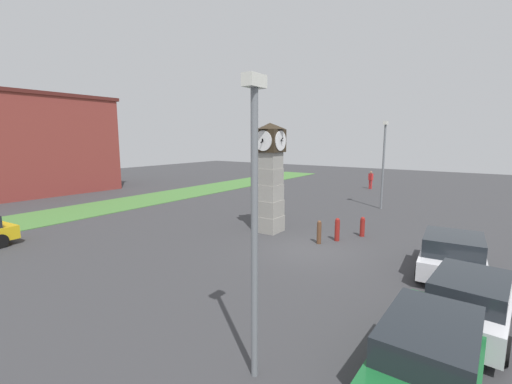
{
  "coord_description": "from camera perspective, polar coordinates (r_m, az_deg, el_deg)",
  "views": [
    {
      "loc": [
        -13.21,
        -6.41,
        4.88
      ],
      "look_at": [
        0.67,
        3.22,
        2.23
      ],
      "focal_mm": 24.0,
      "sensor_mm": 36.0,
      "label": 1
    }
  ],
  "objects": [
    {
      "name": "clock_tower",
      "position": [
        17.76,
        2.3,
        2.52
      ],
      "size": [
        1.69,
        1.57,
        5.67
      ],
      "color": "gray",
      "rests_on": "ground_plane"
    },
    {
      "name": "bollard_far_row",
      "position": [
        16.34,
        10.47,
        -6.56
      ],
      "size": [
        0.21,
        0.21,
        1.11
      ],
      "color": "brown",
      "rests_on": "ground_plane"
    },
    {
      "name": "car_navy_sedan",
      "position": [
        8.25,
        27.14,
        -22.22
      ],
      "size": [
        4.6,
        1.97,
        1.45
      ],
      "color": "#19602D",
      "rests_on": "ground_plane"
    },
    {
      "name": "bollard_mid_row",
      "position": [
        16.97,
        13.38,
        -6.06
      ],
      "size": [
        0.23,
        0.23,
        1.12
      ],
      "color": "maroon",
      "rests_on": "ground_plane"
    },
    {
      "name": "car_near_tower",
      "position": [
        10.76,
        32.12,
        -15.04
      ],
      "size": [
        4.2,
        2.12,
        1.48
      ],
      "color": "silver",
      "rests_on": "ground_plane"
    },
    {
      "name": "pedestrian_near_bench",
      "position": [
        35.21,
        18.57,
        2.11
      ],
      "size": [
        0.38,
        0.46,
        1.73
      ],
      "color": "red",
      "rests_on": "ground_plane"
    },
    {
      "name": "street_lamp_near_road",
      "position": [
        25.21,
        20.5,
        5.24
      ],
      "size": [
        0.5,
        0.24,
        6.04
      ],
      "color": "slate",
      "rests_on": "ground_plane"
    },
    {
      "name": "grass_verge_far",
      "position": [
        28.84,
        -17.83,
        -1.22
      ],
      "size": [
        53.19,
        4.72,
        0.04
      ],
      "primitive_type": "cube",
      "color": "#477A38",
      "rests_on": "ground_plane"
    },
    {
      "name": "bollard_near_tower",
      "position": [
        18.07,
        17.31,
        -5.51
      ],
      "size": [
        0.24,
        0.24,
        1.0
      ],
      "color": "maroon",
      "rests_on": "ground_plane"
    },
    {
      "name": "ground_plane",
      "position": [
        15.47,
        8.53,
        -9.57
      ],
      "size": [
        88.64,
        88.64,
        0.0
      ],
      "primitive_type": "plane",
      "color": "#38383A"
    },
    {
      "name": "warehouse_blue_far",
      "position": [
        36.13,
        -35.47,
        6.41
      ],
      "size": [
        15.99,
        8.4,
        8.65
      ],
      "color": "maroon",
      "rests_on": "ground_plane"
    },
    {
      "name": "street_lamp_far_side",
      "position": [
        6.6,
        -0.26,
        -3.06
      ],
      "size": [
        0.5,
        0.24,
        6.04
      ],
      "color": "slate",
      "rests_on": "ground_plane"
    },
    {
      "name": "car_by_building",
      "position": [
        14.28,
        29.91,
        -9.01
      ],
      "size": [
        4.15,
        2.34,
        1.53
      ],
      "color": "silver",
      "rests_on": "ground_plane"
    }
  ]
}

